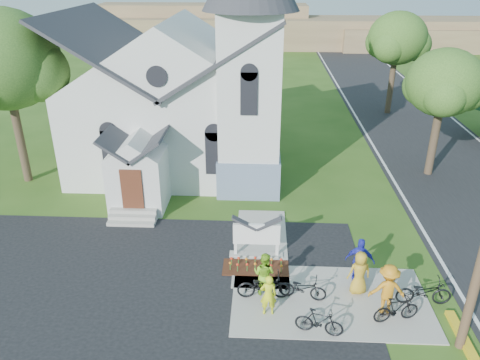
# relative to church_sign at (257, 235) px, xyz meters

# --- Properties ---
(ground) EXTENTS (120.00, 120.00, 0.00)m
(ground) POSITION_rel_church_sign_xyz_m (1.20, -3.20, -1.03)
(ground) COLOR #2E5017
(ground) RESTS_ON ground
(parking_lot) EXTENTS (20.00, 16.00, 0.02)m
(parking_lot) POSITION_rel_church_sign_xyz_m (-5.80, -5.20, -1.02)
(parking_lot) COLOR black
(parking_lot) RESTS_ON ground
(road) EXTENTS (8.00, 90.00, 0.02)m
(road) POSITION_rel_church_sign_xyz_m (11.20, 11.80, -1.02)
(road) COLOR black
(road) RESTS_ON ground
(sidewalk) EXTENTS (7.00, 4.00, 0.05)m
(sidewalk) POSITION_rel_church_sign_xyz_m (2.70, -2.70, -1.00)
(sidewalk) COLOR #A4A094
(sidewalk) RESTS_ON ground
(church) EXTENTS (12.35, 12.00, 13.00)m
(church) POSITION_rel_church_sign_xyz_m (-4.28, 9.28, 4.22)
(church) COLOR silver
(church) RESTS_ON ground
(church_sign) EXTENTS (2.20, 0.40, 1.70)m
(church_sign) POSITION_rel_church_sign_xyz_m (0.00, 0.00, 0.00)
(church_sign) COLOR #A4A094
(church_sign) RESTS_ON ground
(flower_bed) EXTENTS (2.60, 1.10, 0.07)m
(flower_bed) POSITION_rel_church_sign_xyz_m (0.00, -0.90, -0.99)
(flower_bed) COLOR #391E0F
(flower_bed) RESTS_ON ground
(tree_lot_corner) EXTENTS (5.60, 5.60, 9.15)m
(tree_lot_corner) POSITION_rel_church_sign_xyz_m (-12.80, 6.80, 5.58)
(tree_lot_corner) COLOR #3A2B1F
(tree_lot_corner) RESTS_ON ground
(tree_road_near) EXTENTS (4.00, 4.00, 7.05)m
(tree_road_near) POSITION_rel_church_sign_xyz_m (9.70, 8.80, 4.18)
(tree_road_near) COLOR #3A2B1F
(tree_road_near) RESTS_ON ground
(tree_road_mid) EXTENTS (4.40, 4.40, 7.80)m
(tree_road_mid) POSITION_rel_church_sign_xyz_m (10.20, 20.80, 4.75)
(tree_road_mid) COLOR #3A2B1F
(tree_road_mid) RESTS_ON ground
(distant_hills) EXTENTS (61.00, 10.00, 5.60)m
(distant_hills) POSITION_rel_church_sign_xyz_m (4.56, 53.13, 1.15)
(distant_hills) COLOR brown
(distant_hills) RESTS_ON ground
(cyclist_0) EXTENTS (0.60, 0.42, 1.55)m
(cyclist_0) POSITION_rel_church_sign_xyz_m (0.46, -3.51, -0.20)
(cyclist_0) COLOR yellow
(cyclist_0) RESTS_ON sidewalk
(bike_0) EXTENTS (1.94, 0.75, 1.00)m
(bike_0) POSITION_rel_church_sign_xyz_m (0.31, -2.68, -0.48)
(bike_0) COLOR black
(bike_0) RESTS_ON sidewalk
(cyclist_1) EXTENTS (1.02, 0.92, 1.70)m
(cyclist_1) POSITION_rel_church_sign_xyz_m (0.32, -2.44, -0.13)
(cyclist_1) COLOR #7DB922
(cyclist_1) RESTS_ON sidewalk
(bike_1) EXTENTS (1.64, 0.79, 0.95)m
(bike_1) POSITION_rel_church_sign_xyz_m (2.10, -4.40, -0.50)
(bike_1) COLOR black
(bike_1) RESTS_ON sidewalk
(cyclist_2) EXTENTS (1.15, 0.68, 1.83)m
(cyclist_2) POSITION_rel_church_sign_xyz_m (3.86, -1.54, -0.06)
(cyclist_2) COLOR #242AB7
(cyclist_2) RESTS_ON sidewalk
(bike_2) EXTENTS (1.79, 0.89, 0.90)m
(bike_2) POSITION_rel_church_sign_xyz_m (1.69, -2.65, -0.53)
(bike_2) COLOR black
(bike_2) RESTS_ON sidewalk
(cyclist_3) EXTENTS (1.23, 0.72, 1.89)m
(cyclist_3) POSITION_rel_church_sign_xyz_m (4.47, -3.23, -0.03)
(cyclist_3) COLOR orange
(cyclist_3) RESTS_ON sidewalk
(bike_3) EXTENTS (1.68, 0.83, 0.97)m
(bike_3) POSITION_rel_church_sign_xyz_m (4.73, -3.68, -0.49)
(bike_3) COLOR black
(bike_3) RESTS_ON sidewalk
(cyclist_4) EXTENTS (0.90, 0.66, 1.70)m
(cyclist_4) POSITION_rel_church_sign_xyz_m (3.73, -2.21, -0.13)
(cyclist_4) COLOR #B68E22
(cyclist_4) RESTS_ON sidewalk
(bike_4) EXTENTS (1.93, 0.69, 1.01)m
(bike_4) POSITION_rel_church_sign_xyz_m (5.90, -2.74, -0.47)
(bike_4) COLOR black
(bike_4) RESTS_ON sidewalk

